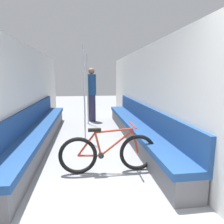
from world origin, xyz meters
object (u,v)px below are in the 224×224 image
object	(u,v)px
grab_pole_far	(84,96)
passenger_standing	(92,94)
bench_seat_row_left	(39,132)
grab_pole_near	(88,91)
bicycle	(108,153)
bench_seat_row_right	(137,129)

from	to	relation	value
grab_pole_far	passenger_standing	world-z (taller)	grab_pole_far
bench_seat_row_left	passenger_standing	size ratio (longest dim) A/B	2.86
passenger_standing	grab_pole_near	bearing A→B (deg)	41.01
passenger_standing	grab_pole_far	bearing A→B (deg)	53.79
grab_pole_near	passenger_standing	bearing A→B (deg)	70.56
passenger_standing	bicycle	bearing A→B (deg)	61.99
bench_seat_row_left	bench_seat_row_right	world-z (taller)	same
bench_seat_row_left	grab_pole_far	distance (m)	1.31
bench_seat_row_right	passenger_standing	distance (m)	2.56
bench_seat_row_right	grab_pole_far	size ratio (longest dim) A/B	2.34
bench_seat_row_left	grab_pole_far	size ratio (longest dim) A/B	2.34
bench_seat_row_left	bicycle	distance (m)	2.08
bench_seat_row_right	passenger_standing	size ratio (longest dim) A/B	2.86
bicycle	grab_pole_near	distance (m)	3.50
bicycle	grab_pole_far	size ratio (longest dim) A/B	0.71
bench_seat_row_left	passenger_standing	bearing A→B (deg)	60.45
bench_seat_row_right	grab_pole_far	world-z (taller)	grab_pole_far
bench_seat_row_left	grab_pole_near	world-z (taller)	grab_pole_near
grab_pole_far	bench_seat_row_left	bearing A→B (deg)	-173.69
bicycle	passenger_standing	bearing A→B (deg)	106.01
bicycle	passenger_standing	distance (m)	3.87
grab_pole_near	grab_pole_far	world-z (taller)	same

